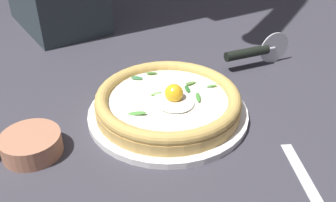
{
  "coord_description": "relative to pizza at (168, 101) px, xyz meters",
  "views": [
    {
      "loc": [
        0.49,
        -0.34,
        0.41
      ],
      "look_at": [
        0.01,
        -0.02,
        0.03
      ],
      "focal_mm": 40.08,
      "sensor_mm": 36.0,
      "label": 1
    }
  ],
  "objects": [
    {
      "name": "ground_plane",
      "position": [
        -0.01,
        0.02,
        -0.05
      ],
      "size": [
        2.4,
        2.4,
        0.03
      ],
      "primitive_type": "cube",
      "color": "#38363F",
      "rests_on": "ground"
    },
    {
      "name": "pizza_plate",
      "position": [
        -0.0,
        -0.0,
        -0.03
      ],
      "size": [
        0.3,
        0.3,
        0.01
      ],
      "primitive_type": "cylinder",
      "color": "white",
      "rests_on": "ground"
    },
    {
      "name": "pizza",
      "position": [
        0.0,
        0.0,
        0.0
      ],
      "size": [
        0.27,
        0.27,
        0.06
      ],
      "color": "tan",
      "rests_on": "pizza_plate"
    },
    {
      "name": "side_bowl",
      "position": [
        -0.03,
        -0.24,
        -0.01
      ],
      "size": [
        0.1,
        0.1,
        0.03
      ],
      "primitive_type": "cylinder",
      "color": "#B27557",
      "rests_on": "ground"
    },
    {
      "name": "pizza_cutter",
      "position": [
        -0.06,
        0.27,
        0.01
      ],
      "size": [
        0.04,
        0.17,
        0.07
      ],
      "color": "silver",
      "rests_on": "ground"
    }
  ]
}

